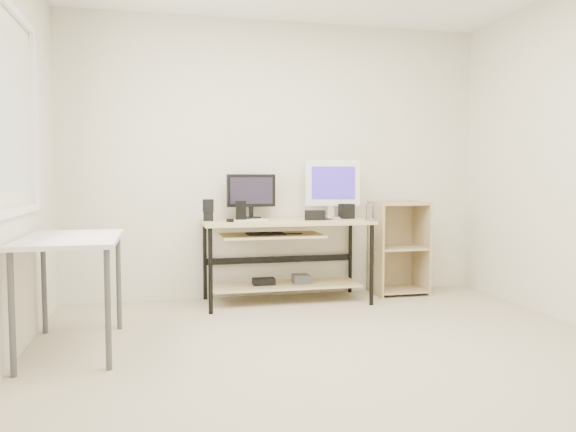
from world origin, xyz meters
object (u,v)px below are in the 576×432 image
Objects in this scene: black_monitor at (251,193)px; audio_controller at (241,211)px; white_imac at (333,185)px; desk at (283,243)px; shelf_unit at (397,247)px; side_table at (71,249)px.

black_monitor is 2.52× the size of audio_controller.
desk is at bearing -152.63° from white_imac.
black_monitor reaches higher than shelf_unit.
shelf_unit is 1.63m from audio_controller.
audio_controller reaches higher than side_table.
desk is 0.50m from audio_controller.
desk is 1.97m from side_table.
desk is 1.50× the size of side_table.
white_imac is 3.05× the size of audio_controller.
side_table is at bearing -156.67° from shelf_unit.
white_imac reaches higher than black_monitor.
side_table is at bearing -139.96° from white_imac.
desk is at bearing -172.23° from shelf_unit.
black_monitor reaches higher than audio_controller.
side_table is 1.11× the size of shelf_unit.
black_monitor reaches higher than desk.
shelf_unit is at bearing 23.33° from side_table.
white_imac reaches higher than audio_controller.
black_monitor is at bearing 178.40° from shelf_unit.
shelf_unit is at bearing -3.76° from black_monitor.
white_imac is (2.16, 1.21, 0.40)m from side_table.
black_monitor is (1.39, 1.26, 0.32)m from side_table.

